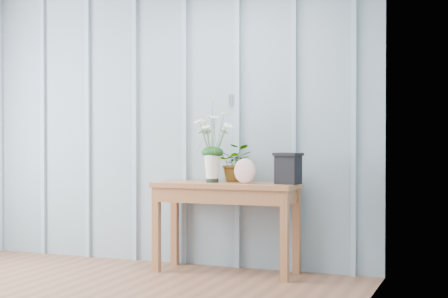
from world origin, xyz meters
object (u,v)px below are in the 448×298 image
at_px(felt_disc_vessel, 245,171).
at_px(carved_box, 288,168).
at_px(sideboard, 226,196).
at_px(daisy_vase, 212,134).

xyz_separation_m(felt_disc_vessel, carved_box, (0.34, 0.07, 0.03)).
bearing_deg(carved_box, sideboard, -179.18).
distance_m(sideboard, felt_disc_vessel, 0.29).
height_order(sideboard, carved_box, carved_box).
xyz_separation_m(daisy_vase, felt_disc_vessel, (0.30, -0.05, -0.31)).
distance_m(daisy_vase, carved_box, 0.70).
bearing_deg(felt_disc_vessel, carved_box, 24.44).
distance_m(felt_disc_vessel, carved_box, 0.35).
xyz_separation_m(sideboard, daisy_vase, (-0.12, -0.02, 0.52)).
height_order(daisy_vase, carved_box, daisy_vase).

